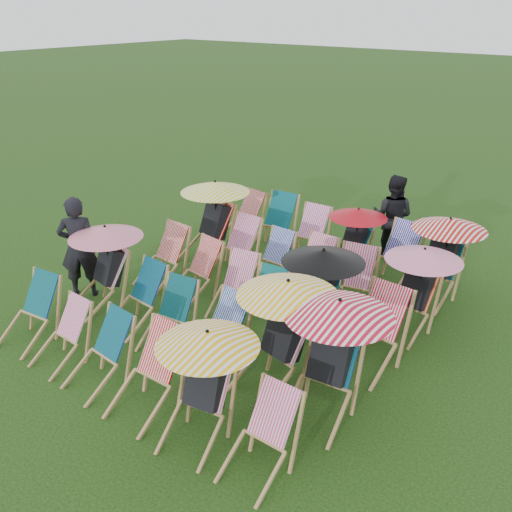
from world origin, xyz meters
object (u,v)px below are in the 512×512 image
Objects in this scene: person_left at (79,247)px; person_rear at (392,216)px; deckchair_29 at (439,258)px; deckchair_0 at (28,312)px; deckchair_5 at (260,438)px.

person_left reaches higher than person_rear.
deckchair_0 is at bearing -126.31° from deckchair_29.
person_left reaches higher than deckchair_5.
person_left reaches higher than deckchair_0.
deckchair_0 is 6.09m from deckchair_29.
person_rear is at bearing 144.15° from deckchair_29.
deckchair_0 is 6.32m from person_rear.
person_rear reaches higher than deckchair_29.
deckchair_5 is 0.65× the size of deckchair_29.
person_rear reaches higher than deckchair_0.
deckchair_29 is at bearing 171.80° from person_left.
deckchair_0 is 3.99m from deckchair_5.
person_left is at bearing 106.94° from deckchair_0.
person_rear is (2.63, 5.74, 0.32)m from deckchair_0.
person_rear reaches higher than deckchair_5.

